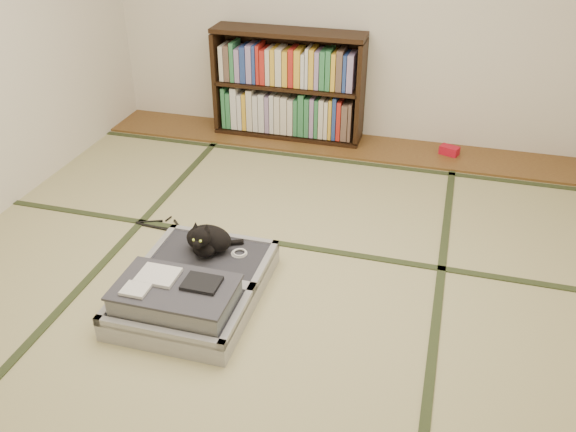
# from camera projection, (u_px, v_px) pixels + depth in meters

# --- Properties ---
(floor) EXTENTS (4.50, 4.50, 0.00)m
(floor) POSITION_uv_depth(u_px,v_px,m) (264.00, 281.00, 3.58)
(floor) COLOR tan
(floor) RESTS_ON ground
(wood_strip) EXTENTS (4.00, 0.50, 0.02)m
(wood_strip) POSITION_uv_depth(u_px,v_px,m) (334.00, 144.00, 5.22)
(wood_strip) COLOR brown
(wood_strip) RESTS_ON ground
(red_item) EXTENTS (0.17, 0.14, 0.07)m
(red_item) POSITION_uv_depth(u_px,v_px,m) (449.00, 150.00, 5.00)
(red_item) COLOR red
(red_item) RESTS_ON wood_strip
(room_shell) EXTENTS (4.50, 4.50, 4.50)m
(room_shell) POSITION_uv_depth(u_px,v_px,m) (257.00, 28.00, 2.82)
(room_shell) COLOR white
(room_shell) RESTS_ON ground
(tatami_borders) EXTENTS (4.00, 4.50, 0.01)m
(tatami_borders) POSITION_uv_depth(u_px,v_px,m) (287.00, 236.00, 3.98)
(tatami_borders) COLOR #2D381E
(tatami_borders) RESTS_ON ground
(bookcase) EXTENTS (1.28, 0.29, 0.92)m
(bookcase) POSITION_uv_depth(u_px,v_px,m) (288.00, 87.00, 5.15)
(bookcase) COLOR black
(bookcase) RESTS_ON wood_strip
(suitcase) EXTENTS (0.70, 0.94, 0.28)m
(suitcase) POSITION_uv_depth(u_px,v_px,m) (192.00, 288.00, 3.36)
(suitcase) COLOR #A0A0A5
(suitcase) RESTS_ON floor
(cat) EXTENTS (0.31, 0.32, 0.25)m
(cat) POSITION_uv_depth(u_px,v_px,m) (207.00, 240.00, 3.53)
(cat) COLOR black
(cat) RESTS_ON suitcase
(cable_coil) EXTENTS (0.10, 0.10, 0.02)m
(cable_coil) POSITION_uv_depth(u_px,v_px,m) (239.00, 253.00, 3.57)
(cable_coil) COLOR white
(cable_coil) RESTS_ON suitcase
(hanger) EXTENTS (0.37, 0.18, 0.01)m
(hanger) POSITION_uv_depth(u_px,v_px,m) (162.00, 226.00, 4.09)
(hanger) COLOR black
(hanger) RESTS_ON floor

